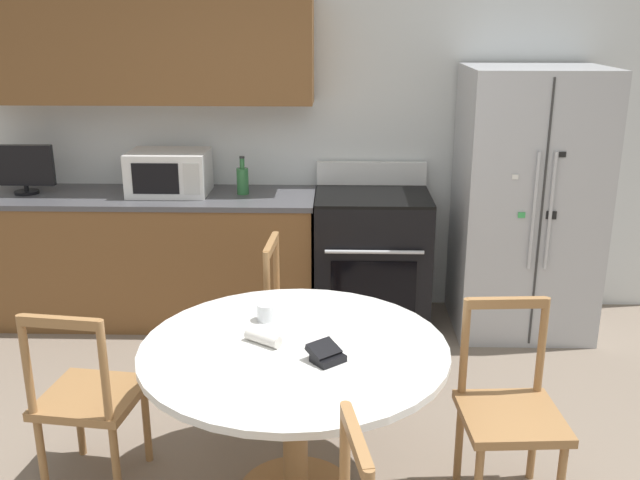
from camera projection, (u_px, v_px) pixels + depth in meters
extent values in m
cube|color=silver|center=(311.00, 128.00, 5.03)|extent=(5.20, 0.10, 2.60)
cube|color=brown|center=(144.00, 51.00, 4.68)|extent=(2.23, 0.34, 0.68)
cube|color=brown|center=(154.00, 259.00, 4.98)|extent=(2.23, 0.62, 0.86)
cube|color=#4C4C51|center=(149.00, 197.00, 4.84)|extent=(2.25, 0.64, 0.03)
cube|color=#B2B5BA|center=(526.00, 203.00, 4.71)|extent=(0.88, 0.73, 1.76)
cube|color=#333333|center=(541.00, 218.00, 4.36)|extent=(0.01, 0.01, 1.69)
cylinder|color=silver|center=(534.00, 212.00, 4.33)|extent=(0.02, 0.02, 0.74)
cylinder|color=silver|center=(551.00, 212.00, 4.33)|extent=(0.02, 0.02, 0.74)
cube|color=black|center=(563.00, 155.00, 4.23)|extent=(0.04, 0.01, 0.03)
cube|color=#3FB259|center=(522.00, 215.00, 4.35)|extent=(0.04, 0.01, 0.03)
cube|color=white|center=(515.00, 177.00, 4.28)|extent=(0.04, 0.01, 0.03)
cube|color=black|center=(551.00, 215.00, 4.35)|extent=(0.06, 0.01, 0.05)
cube|color=black|center=(371.00, 260.00, 4.90)|extent=(0.77, 0.64, 0.90)
cube|color=black|center=(373.00, 290.00, 4.62)|extent=(0.55, 0.01, 0.40)
cylinder|color=silver|center=(374.00, 252.00, 4.52)|extent=(0.63, 0.02, 0.02)
cube|color=black|center=(373.00, 196.00, 4.76)|extent=(0.77, 0.64, 0.02)
cube|color=white|center=(371.00, 173.00, 5.01)|extent=(0.77, 0.06, 0.16)
cube|color=white|center=(169.00, 172.00, 4.82)|extent=(0.53, 0.39, 0.29)
cube|color=black|center=(155.00, 179.00, 4.64)|extent=(0.31, 0.01, 0.20)
cube|color=silver|center=(192.00, 179.00, 4.63)|extent=(0.11, 0.01, 0.21)
cylinder|color=black|center=(27.00, 192.00, 4.86)|extent=(0.16, 0.16, 0.02)
cylinder|color=black|center=(26.00, 188.00, 4.85)|extent=(0.03, 0.03, 0.04)
cube|color=black|center=(23.00, 165.00, 4.80)|extent=(0.41, 0.05, 0.28)
cylinder|color=#2D6B38|center=(243.00, 181.00, 4.82)|extent=(0.08, 0.08, 0.18)
cylinder|color=#2D6B38|center=(242.00, 163.00, 4.79)|extent=(0.03, 0.03, 0.07)
cylinder|color=#262626|center=(242.00, 157.00, 4.77)|extent=(0.04, 0.04, 0.01)
cylinder|color=white|center=(294.00, 349.00, 3.00)|extent=(1.30, 1.30, 0.03)
cylinder|color=#9E7042|center=(295.00, 424.00, 3.11)|extent=(0.11, 0.11, 0.68)
cylinder|color=#9E7042|center=(345.00, 464.00, 2.32)|extent=(0.04, 0.04, 0.45)
cube|color=#9E7042|center=(356.00, 440.00, 2.09)|extent=(0.10, 0.35, 0.04)
cube|color=#9E7042|center=(306.00, 323.00, 3.97)|extent=(0.44, 0.44, 0.04)
cylinder|color=#9E7042|center=(339.00, 347.00, 4.19)|extent=(0.04, 0.04, 0.41)
cylinder|color=#9E7042|center=(335.00, 375.00, 3.86)|extent=(0.04, 0.04, 0.41)
cylinder|color=#9E7042|center=(281.00, 344.00, 4.21)|extent=(0.04, 0.04, 0.41)
cylinder|color=#9E7042|center=(272.00, 372.00, 3.89)|extent=(0.04, 0.04, 0.41)
cylinder|color=#9E7042|center=(276.00, 270.00, 4.07)|extent=(0.04, 0.04, 0.45)
cylinder|color=#9E7042|center=(267.00, 292.00, 3.75)|extent=(0.04, 0.04, 0.45)
cube|color=#9E7042|center=(271.00, 245.00, 3.85)|extent=(0.06, 0.35, 0.04)
cube|color=#9E7042|center=(92.00, 397.00, 3.20)|extent=(0.47, 0.47, 0.04)
cylinder|color=#9E7042|center=(79.00, 417.00, 3.46)|extent=(0.04, 0.04, 0.41)
cylinder|color=#9E7042|center=(147.00, 423.00, 3.41)|extent=(0.04, 0.04, 0.41)
cylinder|color=#9E7042|center=(42.00, 459.00, 3.13)|extent=(0.04, 0.04, 0.41)
cylinder|color=#9E7042|center=(116.00, 466.00, 3.08)|extent=(0.04, 0.04, 0.41)
cylinder|color=#9E7042|center=(27.00, 365.00, 2.97)|extent=(0.04, 0.04, 0.45)
cylinder|color=#9E7042|center=(104.00, 371.00, 2.92)|extent=(0.04, 0.04, 0.45)
cube|color=#9E7042|center=(60.00, 322.00, 2.89)|extent=(0.35, 0.08, 0.04)
cube|color=#9E7042|center=(511.00, 417.00, 3.04)|extent=(0.45, 0.45, 0.04)
cylinder|color=#9E7042|center=(533.00, 439.00, 3.28)|extent=(0.04, 0.04, 0.41)
cylinder|color=#9E7042|center=(459.00, 441.00, 3.26)|extent=(0.04, 0.04, 0.41)
cylinder|color=#9E7042|center=(542.00, 345.00, 3.15)|extent=(0.04, 0.04, 0.45)
cylinder|color=#9E7042|center=(465.00, 346.00, 3.14)|extent=(0.04, 0.04, 0.45)
cube|color=#9E7042|center=(507.00, 303.00, 3.08)|extent=(0.35, 0.06, 0.04)
cylinder|color=silver|center=(266.00, 312.00, 3.23)|extent=(0.08, 0.08, 0.08)
cylinder|color=red|center=(266.00, 316.00, 3.24)|extent=(0.07, 0.07, 0.04)
cylinder|color=silver|center=(263.00, 338.00, 3.01)|extent=(0.17, 0.14, 0.05)
cube|color=black|center=(328.00, 359.00, 2.85)|extent=(0.15, 0.15, 0.03)
cube|color=black|center=(324.00, 350.00, 2.87)|extent=(0.16, 0.15, 0.06)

